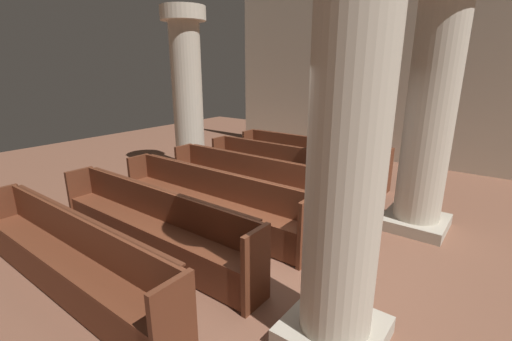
{
  "coord_description": "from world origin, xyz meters",
  "views": [
    {
      "loc": [
        2.6,
        -3.48,
        2.49
      ],
      "look_at": [
        -0.88,
        1.13,
        0.75
      ],
      "focal_mm": 24.53,
      "sensor_mm": 36.0,
      "label": 1
    }
  ],
  "objects_px": {
    "pillar_aisle_rear": "(348,139)",
    "pew_row_0": "(310,157)",
    "pew_row_1": "(284,167)",
    "pew_row_5": "(69,256)",
    "pillar_aisle_side": "(431,105)",
    "pew_row_2": "(251,181)",
    "pew_row_4": "(152,222)",
    "pew_row_3": "(209,198)",
    "hymn_book": "(334,139)",
    "pillar_far_side": "(187,90)",
    "lectern": "(340,150)"
  },
  "relations": [
    {
      "from": "hymn_book",
      "to": "pew_row_0",
      "type": "bearing_deg",
      "value": -158.63
    },
    {
      "from": "pew_row_5",
      "to": "pew_row_1",
      "type": "bearing_deg",
      "value": 90.0
    },
    {
      "from": "pew_row_5",
      "to": "hymn_book",
      "type": "height_order",
      "value": "hymn_book"
    },
    {
      "from": "pew_row_0",
      "to": "pew_row_5",
      "type": "distance_m",
      "value": 5.45
    },
    {
      "from": "pew_row_2",
      "to": "hymn_book",
      "type": "bearing_deg",
      "value": 78.46
    },
    {
      "from": "pew_row_4",
      "to": "hymn_book",
      "type": "height_order",
      "value": "hymn_book"
    },
    {
      "from": "pew_row_0",
      "to": "hymn_book",
      "type": "relative_size",
      "value": 17.18
    },
    {
      "from": "pew_row_1",
      "to": "pew_row_3",
      "type": "bearing_deg",
      "value": -90.0
    },
    {
      "from": "pillar_far_side",
      "to": "pew_row_1",
      "type": "bearing_deg",
      "value": 4.07
    },
    {
      "from": "pillar_aisle_side",
      "to": "hymn_book",
      "type": "relative_size",
      "value": 17.87
    },
    {
      "from": "pew_row_3",
      "to": "pew_row_4",
      "type": "relative_size",
      "value": 1.0
    },
    {
      "from": "pillar_aisle_side",
      "to": "pillar_far_side",
      "type": "bearing_deg",
      "value": 179.69
    },
    {
      "from": "pew_row_1",
      "to": "lectern",
      "type": "bearing_deg",
      "value": 84.55
    },
    {
      "from": "pew_row_2",
      "to": "lectern",
      "type": "bearing_deg",
      "value": 86.31
    },
    {
      "from": "pew_row_2",
      "to": "pew_row_4",
      "type": "bearing_deg",
      "value": -90.0
    },
    {
      "from": "pew_row_5",
      "to": "pew_row_3",
      "type": "bearing_deg",
      "value": 90.0
    },
    {
      "from": "pew_row_3",
      "to": "pew_row_4",
      "type": "distance_m",
      "value": 1.09
    },
    {
      "from": "pillar_aisle_rear",
      "to": "pew_row_0",
      "type": "bearing_deg",
      "value": 121.32
    },
    {
      "from": "pew_row_5",
      "to": "pew_row_2",
      "type": "bearing_deg",
      "value": 90.0
    },
    {
      "from": "pew_row_0",
      "to": "pew_row_3",
      "type": "xyz_separation_m",
      "value": [
        0.0,
        -3.27,
        0.0
      ]
    },
    {
      "from": "pillar_far_side",
      "to": "pillar_aisle_rear",
      "type": "height_order",
      "value": "same"
    },
    {
      "from": "pillar_aisle_side",
      "to": "pillar_far_side",
      "type": "xyz_separation_m",
      "value": [
        -5.2,
        0.03,
        0.0
      ]
    },
    {
      "from": "pew_row_1",
      "to": "pew_row_3",
      "type": "distance_m",
      "value": 2.18
    },
    {
      "from": "lectern",
      "to": "hymn_book",
      "type": "distance_m",
      "value": 1.13
    },
    {
      "from": "pew_row_5",
      "to": "pillar_aisle_side",
      "type": "distance_m",
      "value": 5.12
    },
    {
      "from": "pillar_aisle_rear",
      "to": "lectern",
      "type": "height_order",
      "value": "pillar_aisle_rear"
    },
    {
      "from": "pew_row_3",
      "to": "lectern",
      "type": "relative_size",
      "value": 3.31
    },
    {
      "from": "pew_row_1",
      "to": "pillar_aisle_rear",
      "type": "distance_m",
      "value": 4.41
    },
    {
      "from": "pew_row_3",
      "to": "pew_row_5",
      "type": "distance_m",
      "value": 2.18
    },
    {
      "from": "pillar_aisle_side",
      "to": "pew_row_1",
      "type": "bearing_deg",
      "value": 175.39
    },
    {
      "from": "pew_row_0",
      "to": "hymn_book",
      "type": "bearing_deg",
      "value": 21.37
    },
    {
      "from": "pew_row_3",
      "to": "pillar_far_side",
      "type": "bearing_deg",
      "value": 142.24
    },
    {
      "from": "hymn_book",
      "to": "pew_row_4",
      "type": "bearing_deg",
      "value": -96.07
    },
    {
      "from": "pew_row_2",
      "to": "pillar_aisle_rear",
      "type": "xyz_separation_m",
      "value": [
        2.63,
        -2.14,
        1.45
      ]
    },
    {
      "from": "pew_row_1",
      "to": "pew_row_2",
      "type": "distance_m",
      "value": 1.09
    },
    {
      "from": "pew_row_4",
      "to": "pillar_aisle_side",
      "type": "xyz_separation_m",
      "value": [
        2.63,
        3.06,
        1.45
      ]
    },
    {
      "from": "pillar_aisle_rear",
      "to": "hymn_book",
      "type": "distance_m",
      "value": 5.09
    },
    {
      "from": "pillar_aisle_side",
      "to": "lectern",
      "type": "height_order",
      "value": "pillar_aisle_side"
    },
    {
      "from": "pew_row_1",
      "to": "pew_row_5",
      "type": "distance_m",
      "value": 4.36
    },
    {
      "from": "pillar_far_side",
      "to": "pew_row_5",
      "type": "bearing_deg",
      "value": -58.32
    },
    {
      "from": "pillar_aisle_rear",
      "to": "pew_row_3",
      "type": "bearing_deg",
      "value": 158.25
    },
    {
      "from": "pew_row_0",
      "to": "pillar_aisle_side",
      "type": "relative_size",
      "value": 0.96
    },
    {
      "from": "pew_row_2",
      "to": "pillar_far_side",
      "type": "bearing_deg",
      "value": 160.62
    },
    {
      "from": "pew_row_4",
      "to": "pew_row_5",
      "type": "xyz_separation_m",
      "value": [
        0.0,
        -1.09,
        0.0
      ]
    },
    {
      "from": "pew_row_2",
      "to": "pew_row_5",
      "type": "relative_size",
      "value": 1.0
    },
    {
      "from": "pew_row_3",
      "to": "hymn_book",
      "type": "distance_m",
      "value": 3.52
    },
    {
      "from": "pillar_aisle_rear",
      "to": "hymn_book",
      "type": "bearing_deg",
      "value": 115.43
    },
    {
      "from": "pew_row_2",
      "to": "pillar_far_side",
      "type": "relative_size",
      "value": 0.96
    },
    {
      "from": "pew_row_4",
      "to": "pillar_aisle_rear",
      "type": "xyz_separation_m",
      "value": [
        2.63,
        0.04,
        1.45
      ]
    },
    {
      "from": "hymn_book",
      "to": "pillar_far_side",
      "type": "bearing_deg",
      "value": -154.46
    }
  ]
}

